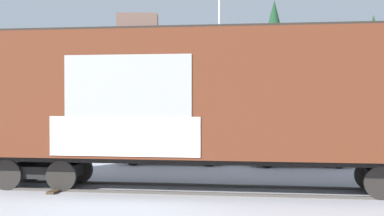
{
  "coord_description": "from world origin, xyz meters",
  "views": [
    {
      "loc": [
        0.43,
        -14.89,
        2.71
      ],
      "look_at": [
        -1.09,
        1.8,
        2.43
      ],
      "focal_mm": 47.13,
      "sensor_mm": 36.0,
      "label": 1
    }
  ],
  "objects_px": {
    "freight_car": "(217,97)",
    "parked_car_white": "(173,142)",
    "flagpole": "(223,42)",
    "parked_car_silver": "(297,145)"
  },
  "relations": [
    {
      "from": "parked_car_white",
      "to": "parked_car_silver",
      "type": "relative_size",
      "value": 1.1
    },
    {
      "from": "flagpole",
      "to": "parked_car_silver",
      "type": "bearing_deg",
      "value": -64.34
    },
    {
      "from": "freight_car",
      "to": "parked_car_white",
      "type": "height_order",
      "value": "freight_car"
    },
    {
      "from": "parked_car_silver",
      "to": "parked_car_white",
      "type": "bearing_deg",
      "value": 177.86
    },
    {
      "from": "freight_car",
      "to": "flagpole",
      "type": "xyz_separation_m",
      "value": [
        -0.19,
        12.93,
        3.12
      ]
    },
    {
      "from": "freight_car",
      "to": "parked_car_silver",
      "type": "height_order",
      "value": "freight_car"
    },
    {
      "from": "parked_car_white",
      "to": "freight_car",
      "type": "bearing_deg",
      "value": -71.56
    },
    {
      "from": "freight_car",
      "to": "parked_car_silver",
      "type": "bearing_deg",
      "value": 63.38
    },
    {
      "from": "flagpole",
      "to": "parked_car_white",
      "type": "relative_size",
      "value": 2.07
    },
    {
      "from": "flagpole",
      "to": "parked_car_silver",
      "type": "relative_size",
      "value": 2.28
    }
  ]
}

